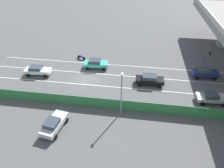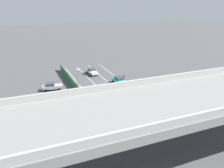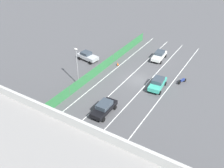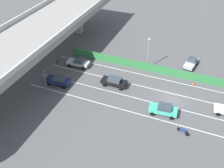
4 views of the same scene
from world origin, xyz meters
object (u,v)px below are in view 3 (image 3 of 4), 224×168
at_px(car_sedan_navy, 83,165).
at_px(traffic_light, 94,154).
at_px(motorcycle, 182,81).
at_px(car_hatchback_white, 159,55).
at_px(car_taxi_teal, 158,83).
at_px(car_sedan_silver, 40,139).
at_px(street_lamp, 77,63).
at_px(car_sedan_black, 104,108).
at_px(traffic_cone, 118,64).
at_px(parked_wagon_silver, 88,56).

distance_m(car_sedan_navy, traffic_light, 3.14).
relative_size(motorcycle, traffic_light, 0.37).
height_order(car_hatchback_white, car_taxi_teal, car_taxi_teal).
distance_m(car_sedan_silver, traffic_light, 8.77).
distance_m(car_hatchback_white, street_lamp, 17.47).
xyz_separation_m(car_hatchback_white, car_sedan_silver, (3.39, 28.18, -0.03)).
bearing_deg(car_sedan_black, traffic_cone, -67.32).
height_order(car_hatchback_white, traffic_light, traffic_light).
xyz_separation_m(car_sedan_silver, street_lamp, (4.24, -12.78, 3.15)).
bearing_deg(car_sedan_navy, parked_wagon_silver, -54.94).
xyz_separation_m(car_taxi_teal, traffic_cone, (9.29, -3.36, -0.67)).
bearing_deg(car_sedan_black, motorcycle, -116.85).
height_order(car_sedan_black, car_sedan_navy, car_sedan_black).
relative_size(parked_wagon_silver, traffic_cone, 7.48).
bearing_deg(car_taxi_teal, traffic_cone, -19.89).
bearing_deg(traffic_light, car_sedan_black, -61.70).
bearing_deg(car_taxi_teal, car_sedan_navy, 88.74).
distance_m(car_sedan_silver, traffic_cone, 22.11).
bearing_deg(street_lamp, car_sedan_black, 152.58).
distance_m(car_taxi_teal, traffic_light, 19.37).
xyz_separation_m(car_sedan_black, car_sedan_navy, (-3.40, 9.37, -0.02)).
bearing_deg(car_hatchback_white, street_lamp, 63.62).
bearing_deg(motorcycle, car_sedan_black, 63.15).
xyz_separation_m(car_sedan_navy, traffic_light, (-1.67, 0.04, 2.66)).
bearing_deg(car_hatchback_white, traffic_light, 99.75).
bearing_deg(traffic_cone, car_taxi_teal, 160.11).
bearing_deg(traffic_cone, car_sedan_black, 112.68).
height_order(street_lamp, traffic_cone, street_lamp).
distance_m(car_sedan_navy, street_lamp, 17.44).
bearing_deg(car_hatchback_white, car_sedan_black, 89.58).
relative_size(motorcycle, street_lamp, 0.28).
bearing_deg(car_taxi_teal, car_hatchback_white, -68.94).
height_order(car_hatchback_white, car_sedan_navy, car_sedan_navy).
bearing_deg(traffic_cone, parked_wagon_silver, 12.42).
bearing_deg(car_sedan_silver, street_lamp, -71.63).
relative_size(car_sedan_navy, street_lamp, 0.68).
bearing_deg(car_sedan_silver, parked_wagon_silver, -68.39).
bearing_deg(car_sedan_navy, traffic_cone, -68.45).
relative_size(car_taxi_teal, parked_wagon_silver, 1.01).
xyz_separation_m(motorcycle, traffic_cone, (12.20, 0.21, -0.18)).
distance_m(car_sedan_navy, traffic_cone, 24.16).
distance_m(traffic_light, traffic_cone, 25.07).
xyz_separation_m(car_sedan_black, car_sedan_silver, (3.25, 8.89, -0.07)).
bearing_deg(street_lamp, traffic_light, 133.37).
bearing_deg(car_hatchback_white, car_sedan_silver, 83.13).
bearing_deg(car_sedan_black, traffic_light, 118.30).
relative_size(car_hatchback_white, car_sedan_silver, 1.01).
bearing_deg(parked_wagon_silver, motorcycle, -175.22).
bearing_deg(traffic_cone, traffic_light, 115.10).
relative_size(car_sedan_silver, car_sedan_navy, 1.02).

